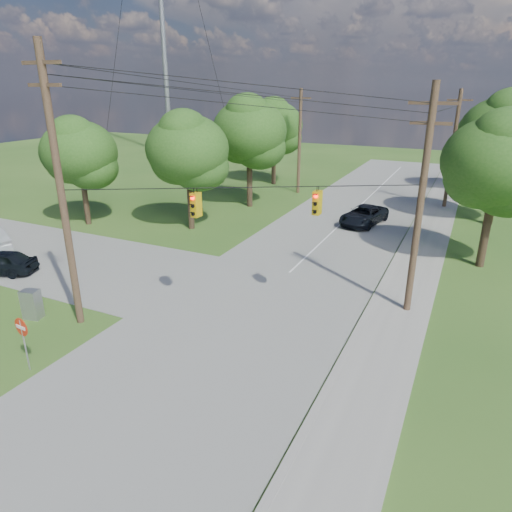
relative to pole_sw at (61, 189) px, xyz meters
The scene contains 20 objects.
ground 7.75m from the pole_sw, ahead, with size 140.00×140.00×0.00m, color #2B531B.
main_road 10.16m from the pole_sw, 34.88° to the left, with size 10.00×100.00×0.03m, color gray.
sidewalk_east 15.37m from the pole_sw, 19.08° to the left, with size 2.60×100.00×0.12m, color #A19E96.
pole_sw is the anchor object (origin of this frame).
pole_ne 15.51m from the pole_sw, 29.38° to the left, with size 2.00×0.32×10.50m.
pole_north_e 32.55m from the pole_sw, 65.48° to the left, with size 2.00×0.32×10.00m.
pole_north_w 29.62m from the pole_sw, 90.77° to the left, with size 2.00×0.32×10.00m.
power_lines 13.04m from the pole_sw, 61.30° to the left, with size 13.93×29.62×4.93m.
traffic_signals 8.24m from the pole_sw, 29.38° to the left, with size 4.91×3.27×1.05m.
tree_w_near 14.99m from the pole_sw, 103.11° to the left, with size 6.00×6.00×8.40m.
tree_w_mid 22.73m from the pole_sw, 96.06° to the left, with size 6.40×6.40×9.22m.
tree_w_far 32.90m from the pole_sw, 97.69° to the left, with size 6.00×6.00×8.73m.
tree_e_near 22.78m from the pole_sw, 43.22° to the left, with size 6.20×6.20×8.81m.
tree_e_mid 30.79m from the pole_sw, 56.26° to the left, with size 6.60×6.60×9.64m.
tree_e_far 40.90m from the pole_sw, 66.82° to the left, with size 5.80×5.80×8.32m.
tree_cross_n 16.64m from the pole_sw, 133.29° to the left, with size 5.60×5.60×7.91m.
car_cross_dark 10.32m from the pole_sw, 164.72° to the left, with size 1.62×4.03×1.37m, color black.
car_main_north 23.49m from the pole_sw, 68.99° to the left, with size 2.36×5.12×1.42m, color black.
control_cabinet 6.00m from the pole_sw, 163.40° to the right, with size 0.79×0.57×1.43m, color gray.
do_not_enter_sign 5.99m from the pole_sw, 73.42° to the right, with size 0.75×0.13×2.24m.
Camera 1 is at (10.82, -12.98, 10.33)m, focal length 32.00 mm.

